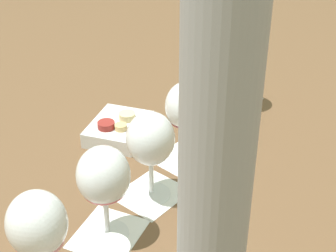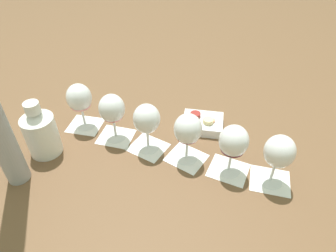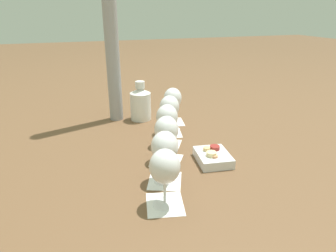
% 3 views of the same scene
% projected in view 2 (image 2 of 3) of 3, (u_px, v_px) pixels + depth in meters
% --- Properties ---
extents(ground_plane, '(8.00, 8.00, 0.00)m').
position_uv_depth(ground_plane, '(167.00, 152.00, 0.91)').
color(ground_plane, brown).
extents(tasting_card_0, '(0.12, 0.11, 0.00)m').
position_uv_depth(tasting_card_0, '(85.00, 125.00, 1.00)').
color(tasting_card_0, white).
rests_on(tasting_card_0, ground_plane).
extents(tasting_card_1, '(0.12, 0.12, 0.00)m').
position_uv_depth(tasting_card_1, '(116.00, 137.00, 0.96)').
color(tasting_card_1, white).
rests_on(tasting_card_1, ground_plane).
extents(tasting_card_2, '(0.14, 0.14, 0.00)m').
position_uv_depth(tasting_card_2, '(148.00, 147.00, 0.92)').
color(tasting_card_2, white).
rests_on(tasting_card_2, ground_plane).
extents(tasting_card_3, '(0.14, 0.14, 0.00)m').
position_uv_depth(tasting_card_3, '(186.00, 158.00, 0.89)').
color(tasting_card_3, white).
rests_on(tasting_card_3, ground_plane).
extents(tasting_card_4, '(0.14, 0.13, 0.00)m').
position_uv_depth(tasting_card_4, '(228.00, 170.00, 0.85)').
color(tasting_card_4, white).
rests_on(tasting_card_4, ground_plane).
extents(tasting_card_5, '(0.12, 0.12, 0.00)m').
position_uv_depth(tasting_card_5, '(270.00, 181.00, 0.82)').
color(tasting_card_5, white).
rests_on(tasting_card_5, ground_plane).
extents(wine_glass_0, '(0.08, 0.08, 0.16)m').
position_uv_depth(wine_glass_0, '(79.00, 99.00, 0.94)').
color(wine_glass_0, white).
rests_on(wine_glass_0, tasting_card_0).
extents(wine_glass_1, '(0.08, 0.08, 0.16)m').
position_uv_depth(wine_glass_1, '(112.00, 111.00, 0.89)').
color(wine_glass_1, white).
rests_on(wine_glass_1, tasting_card_1).
extents(wine_glass_2, '(0.08, 0.08, 0.16)m').
position_uv_depth(wine_glass_2, '(147.00, 121.00, 0.85)').
color(wine_glass_2, white).
rests_on(wine_glass_2, tasting_card_2).
extents(wine_glass_3, '(0.08, 0.08, 0.16)m').
position_uv_depth(wine_glass_3, '(188.00, 131.00, 0.82)').
color(wine_glass_3, white).
rests_on(wine_glass_3, tasting_card_3).
extents(wine_glass_4, '(0.08, 0.08, 0.16)m').
position_uv_depth(wine_glass_4, '(233.00, 143.00, 0.78)').
color(wine_glass_4, white).
rests_on(wine_glass_4, tasting_card_4).
extents(wine_glass_5, '(0.08, 0.08, 0.16)m').
position_uv_depth(wine_glass_5, '(279.00, 154.00, 0.75)').
color(wine_glass_5, white).
rests_on(wine_glass_5, tasting_card_5).
extents(ceramic_vase, '(0.09, 0.09, 0.18)m').
position_uv_depth(ceramic_vase, '(41.00, 132.00, 0.86)').
color(ceramic_vase, white).
rests_on(ceramic_vase, ground_plane).
extents(snack_dish, '(0.14, 0.12, 0.05)m').
position_uv_depth(snack_dish, '(203.00, 123.00, 0.99)').
color(snack_dish, silver).
rests_on(snack_dish, ground_plane).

